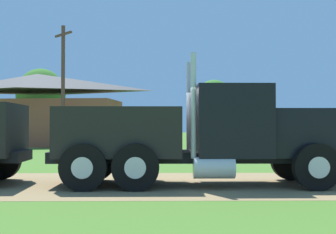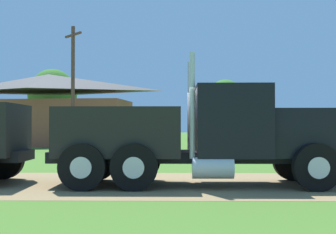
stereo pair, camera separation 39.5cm
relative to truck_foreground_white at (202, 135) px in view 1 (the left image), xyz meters
The scene contains 7 objects.
ground_plane 1.35m from the truck_foreground_white, 75.58° to the left, with size 200.00×200.00×0.00m, color #436D25.
dirt_track 1.35m from the truck_foreground_white, 75.58° to the left, with size 120.00×5.73×0.01m, color olive.
truck_foreground_white is the anchor object (origin of this frame).
shed_building 26.33m from the truck_foreground_white, 114.00° to the left, with size 13.54×7.16×5.63m.
utility_pole_far 21.64m from the truck_foreground_white, 111.49° to the left, with size 1.53×1.77×8.53m.
tree_left 33.23m from the truck_foreground_white, 111.57° to the left, with size 4.49×4.49×6.87m.
tree_mid 37.32m from the truck_foreground_white, 82.90° to the left, with size 4.09×4.09×6.48m.
Camera 1 is at (-1.17, -12.50, 1.56)m, focal length 49.60 mm.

